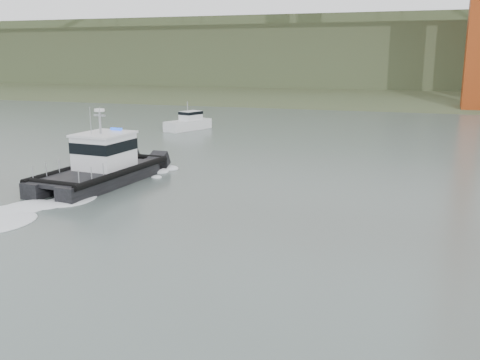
{
  "coord_description": "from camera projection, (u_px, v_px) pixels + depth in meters",
  "views": [
    {
      "loc": [
        10.09,
        -18.71,
        8.79
      ],
      "look_at": [
        1.37,
        7.43,
        2.4
      ],
      "focal_mm": 40.0,
      "sensor_mm": 36.0,
      "label": 1
    }
  ],
  "objects": [
    {
      "name": "motorboat",
      "position": [
        189.0,
        122.0,
        65.54
      ],
      "size": [
        4.19,
        6.73,
        3.51
      ],
      "rotation": [
        0.0,
        0.0,
        -0.35
      ],
      "color": "silver",
      "rests_on": "ground"
    },
    {
      "name": "patrol_boat",
      "position": [
        102.0,
        164.0,
        37.76
      ],
      "size": [
        4.91,
        11.47,
        5.43
      ],
      "rotation": [
        0.0,
        0.0,
        -0.08
      ],
      "color": "black",
      "rests_on": "ground"
    },
    {
      "name": "headlands",
      "position": [
        381.0,
        63.0,
        136.77
      ],
      "size": [
        500.0,
        105.36,
        27.12
      ],
      "color": "#313E23",
      "rests_on": "ground"
    },
    {
      "name": "ground",
      "position": [
        153.0,
        271.0,
        22.39
      ],
      "size": [
        400.0,
        400.0,
        0.0
      ],
      "primitive_type": "plane",
      "color": "#55655E",
      "rests_on": "ground"
    }
  ]
}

